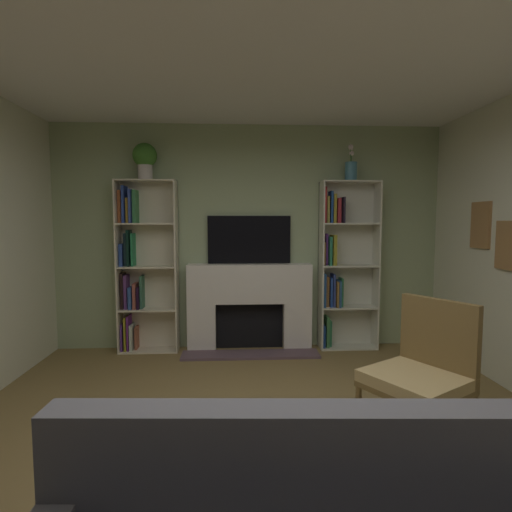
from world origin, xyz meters
TOP-DOWN VIEW (x-y plane):
  - ground_plane at (0.00, 0.00)m, footprint 6.33×6.33m
  - wall_back_accent at (0.00, 2.67)m, footprint 4.81×0.06m
  - ceiling at (0.00, 0.00)m, footprint 4.81×5.40m
  - fireplace at (0.00, 2.52)m, footprint 1.59×0.54m
  - tv at (0.00, 2.61)m, footprint 1.00×0.06m
  - bookshelf_left at (-1.30, 2.55)m, footprint 0.70×0.26m
  - bookshelf_right at (1.13, 2.54)m, footprint 0.70×0.27m
  - potted_plant at (-1.21, 2.49)m, footprint 0.28×0.28m
  - vase_with_flowers at (1.21, 2.49)m, footprint 0.14×0.14m
  - armchair at (1.13, 0.35)m, footprint 0.79×0.80m

SIDE VIEW (x-z plane):
  - ground_plane at x=0.00m, z-range 0.00..0.00m
  - armchair at x=1.13m, z-range 0.02..1.03m
  - fireplace at x=0.00m, z-range 0.03..1.07m
  - bookshelf_left at x=-1.30m, z-range -0.01..2.03m
  - bookshelf_right at x=1.13m, z-range 0.00..2.04m
  - tv at x=0.00m, z-range 1.04..1.62m
  - wall_back_accent at x=0.00m, z-range 0.00..2.72m
  - vase_with_flowers at x=1.21m, z-range 1.97..2.39m
  - potted_plant at x=-1.21m, z-range 2.07..2.49m
  - ceiling at x=0.00m, z-range 2.72..2.78m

